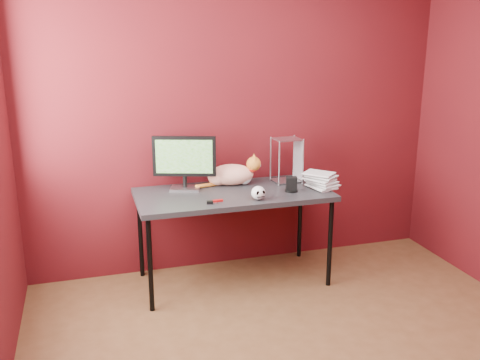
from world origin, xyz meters
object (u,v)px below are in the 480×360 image
object	(u,v)px
desk	(233,198)
skull_mug	(258,193)
monitor	(184,160)
speaker	(291,185)
book_stack	(317,103)
cat	(232,174)

from	to	relation	value
desk	skull_mug	size ratio (longest dim) A/B	14.09
monitor	speaker	size ratio (longest dim) A/B	4.15
monitor	speaker	bearing A→B (deg)	-2.51
desk	book_stack	bearing A→B (deg)	-9.92
desk	speaker	xyz separation A→B (m)	(0.44, -0.11, 0.10)
desk	book_stack	world-z (taller)	book_stack
book_stack	speaker	bearing A→B (deg)	-178.73
book_stack	skull_mug	bearing A→B (deg)	-165.35
desk	cat	size ratio (longest dim) A/B	2.77
cat	skull_mug	xyz separation A→B (m)	(0.08, -0.44, -0.03)
monitor	book_stack	size ratio (longest dim) A/B	0.35
desk	cat	bearing A→B (deg)	77.21
skull_mug	speaker	xyz separation A→B (m)	(0.31, 0.13, 0.00)
skull_mug	speaker	world-z (taller)	speaker
speaker	skull_mug	bearing A→B (deg)	-140.95
monitor	speaker	world-z (taller)	monitor
cat	skull_mug	world-z (taller)	cat
monitor	cat	bearing A→B (deg)	21.27
desk	speaker	size ratio (longest dim) A/B	13.00
cat	skull_mug	distance (m)	0.45
cat	skull_mug	size ratio (longest dim) A/B	5.09
skull_mug	book_stack	distance (m)	0.82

